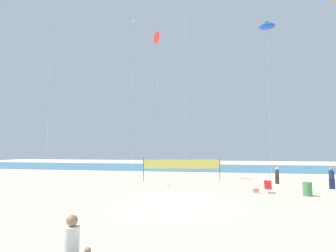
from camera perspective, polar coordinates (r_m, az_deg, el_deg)
name	(u,v)px	position (r m, az deg, el deg)	size (l,w,h in m)	color
ground_plane	(179,204)	(16.75, 2.25, -16.06)	(120.00, 120.00, 0.00)	beige
ocean_band	(206,167)	(48.41, 8.11, -8.66)	(120.00, 20.00, 0.01)	teal
mother_figure	(71,248)	(7.48, -19.77, -23.02)	(0.38, 0.38, 1.66)	#EA7260
beachgoer_charcoal_shirt	(277,175)	(27.53, 22.04, -9.57)	(0.35, 0.35, 1.55)	#2D2D33
beachgoer_navy_shirt	(332,177)	(26.08, 31.29, -9.25)	(0.40, 0.40, 1.76)	navy
folding_beach_chair	(268,186)	(21.86, 20.42, -11.89)	(0.52, 0.65, 0.89)	red
trash_barrel	(307,189)	(21.53, 27.38, -11.74)	(0.62, 0.62, 0.95)	#3F7F4C
volleyball_net	(182,165)	(27.47, 2.91, -8.24)	(7.61, 1.77, 2.40)	#4C4C51
beach_handbag	(256,190)	(21.74, 18.12, -12.82)	(0.39, 0.20, 0.31)	#EA7260
kite_red_diamond	(52,1)	(30.27, -23.28, 23.06)	(0.66, 0.66, 18.12)	silver
kite_blue_inflatable	(267,26)	(38.66, 20.17, 19.18)	(2.75, 1.98, 19.55)	silver
kite_lime_diamond	(133,35)	(36.23, -7.43, 18.54)	(0.41, 0.41, 19.60)	silver
kite_red_delta	(158,38)	(32.49, -2.19, 18.08)	(1.18, 1.29, 16.67)	silver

